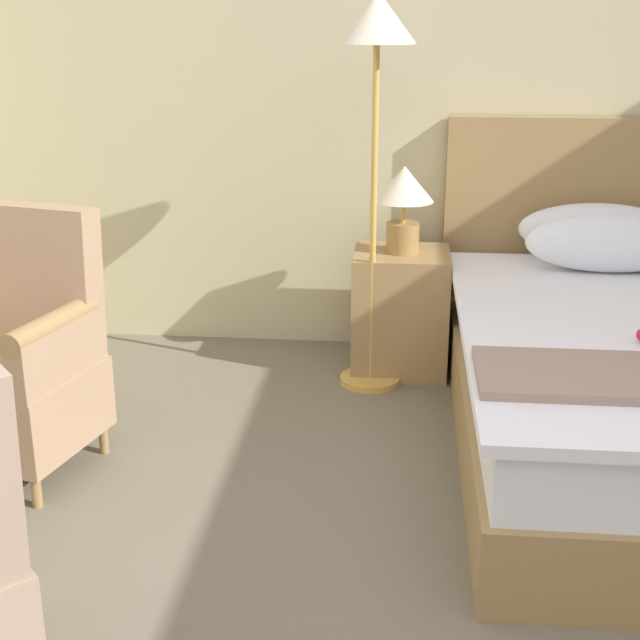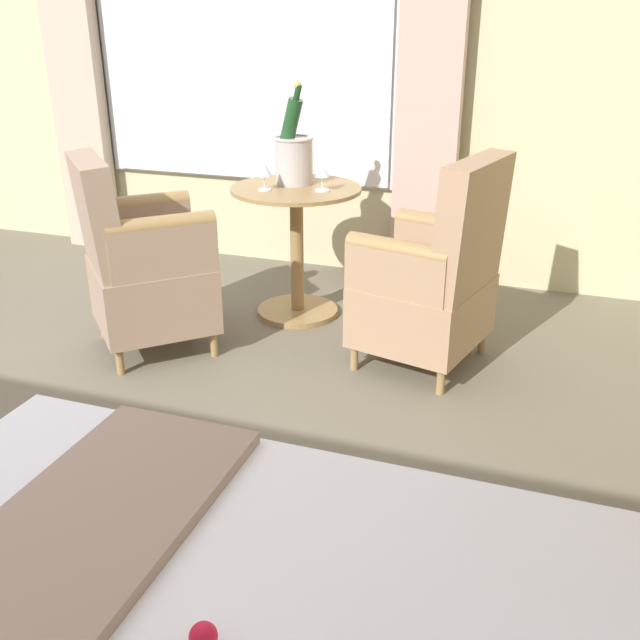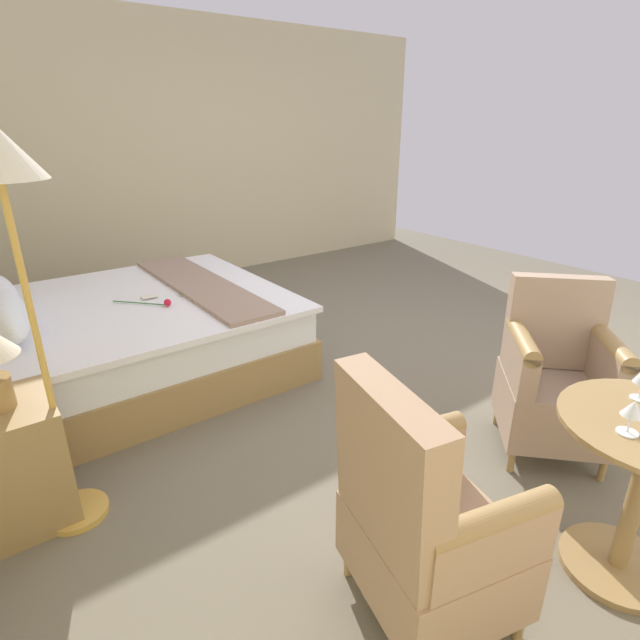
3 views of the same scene
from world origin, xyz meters
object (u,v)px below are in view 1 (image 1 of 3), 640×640
object	(u,v)px
armchair_by_window	(15,361)
floor_lamp_brass	(376,63)
bedside_lamp	(404,196)
nightstand	(400,311)

from	to	relation	value
armchair_by_window	floor_lamp_brass	bearing A→B (deg)	35.40
bedside_lamp	armchair_by_window	size ratio (longest dim) A/B	0.41
bedside_lamp	floor_lamp_brass	bearing A→B (deg)	-124.28
nightstand	bedside_lamp	world-z (taller)	bedside_lamp
floor_lamp_brass	armchair_by_window	size ratio (longest dim) A/B	1.77
armchair_by_window	bedside_lamp	bearing A→B (deg)	37.98
nightstand	floor_lamp_brass	world-z (taller)	floor_lamp_brass
nightstand	armchair_by_window	size ratio (longest dim) A/B	0.60
bedside_lamp	armchair_by_window	xyz separation A→B (m)	(-1.41, -1.10, -0.43)
nightstand	floor_lamp_brass	size ratio (longest dim) A/B	0.34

